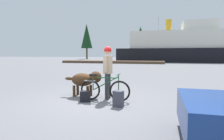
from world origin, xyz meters
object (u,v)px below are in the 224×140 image
person_cyclist (108,67)px  dog (85,80)px  bicycle (104,89)px  backpack (118,99)px  sailboat_moored (158,59)px  ferry_boat (185,47)px  handbag_pannier (85,96)px

person_cyclist → dog: 1.01m
bicycle → dog: (-0.86, 0.46, 0.24)m
backpack → sailboat_moored: sailboat_moored is taller
backpack → sailboat_moored: bearing=89.4°
bicycle → backpack: bearing=-42.2°
ferry_boat → sailboat_moored: size_ratio=3.02×
dog → handbag_pannier: size_ratio=4.03×
dog → handbag_pannier: (0.31, -0.74, -0.43)m
backpack → handbag_pannier: 1.18m
ferry_boat → sailboat_moored: 6.09m
person_cyclist → dog: size_ratio=1.27×
backpack → ferry_boat: 34.09m
backpack → ferry_boat: (5.32, 33.57, 2.58)m
dog → backpack: (1.46, -1.00, -0.38)m
sailboat_moored → dog: bearing=-93.4°
handbag_pannier → ferry_boat: (6.47, 33.31, 2.64)m
dog → sailboat_moored: sailboat_moored is taller
handbag_pannier → ferry_boat: bearing=79.0°
person_cyclist → sailboat_moored: size_ratio=0.22×
bicycle → sailboat_moored: (0.93, 30.40, 0.13)m
ferry_boat → backpack: bearing=-99.0°
person_cyclist → backpack: bearing=-57.0°
dog → sailboat_moored: size_ratio=0.17×
person_cyclist → sailboat_moored: bearing=88.3°
person_cyclist → backpack: 1.36m
person_cyclist → backpack: person_cyclist is taller
backpack → handbag_pannier: bearing=167.3°
bicycle → handbag_pannier: bearing=-153.3°
dog → handbag_pannier: bearing=-67.5°
sailboat_moored → bicycle: bearing=-91.7°
bicycle → sailboat_moored: 30.42m
backpack → handbag_pannier: (-1.15, 0.26, -0.06)m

